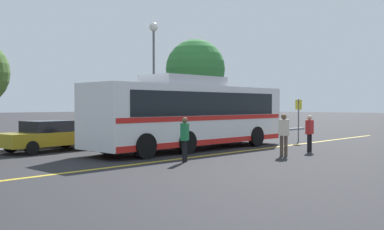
{
  "coord_description": "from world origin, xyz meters",
  "views": [
    {
      "loc": [
        -14.28,
        -14.82,
        2.08
      ],
      "look_at": [
        1.02,
        -0.38,
        1.62
      ],
      "focal_mm": 42.0,
      "sensor_mm": 36.0,
      "label": 1
    }
  ],
  "objects_px": {
    "transit_bus": "(192,113)",
    "pedestrian_1": "(185,137)",
    "street_lamp": "(154,53)",
    "tree_1": "(195,69)",
    "pedestrian_0": "(310,131)",
    "parked_car_1": "(49,136)",
    "pedestrian_2": "(284,132)",
    "bus_stop_sign": "(298,115)"
  },
  "relations": [
    {
      "from": "pedestrian_1",
      "to": "bus_stop_sign",
      "type": "xyz_separation_m",
      "value": [
        11.05,
        1.71,
        0.61
      ]
    },
    {
      "from": "pedestrian_1",
      "to": "parked_car_1",
      "type": "bearing_deg",
      "value": 73.01
    },
    {
      "from": "pedestrian_0",
      "to": "pedestrian_1",
      "type": "xyz_separation_m",
      "value": [
        -6.4,
        1.53,
        0.0
      ]
    },
    {
      "from": "bus_stop_sign",
      "to": "pedestrian_2",
      "type": "bearing_deg",
      "value": -64.08
    },
    {
      "from": "bus_stop_sign",
      "to": "pedestrian_0",
      "type": "bearing_deg",
      "value": -54.86
    },
    {
      "from": "pedestrian_0",
      "to": "bus_stop_sign",
      "type": "bearing_deg",
      "value": 29.28
    },
    {
      "from": "bus_stop_sign",
      "to": "tree_1",
      "type": "xyz_separation_m",
      "value": [
        1.55,
        9.46,
        3.21
      ]
    },
    {
      "from": "parked_car_1",
      "to": "street_lamp",
      "type": "bearing_deg",
      "value": 100.27
    },
    {
      "from": "pedestrian_0",
      "to": "pedestrian_1",
      "type": "height_order",
      "value": "pedestrian_1"
    },
    {
      "from": "parked_car_1",
      "to": "pedestrian_0",
      "type": "bearing_deg",
      "value": 37.52
    },
    {
      "from": "tree_1",
      "to": "pedestrian_1",
      "type": "bearing_deg",
      "value": -138.45
    },
    {
      "from": "pedestrian_2",
      "to": "tree_1",
      "type": "height_order",
      "value": "tree_1"
    },
    {
      "from": "bus_stop_sign",
      "to": "tree_1",
      "type": "bearing_deg",
      "value": 171.0
    },
    {
      "from": "street_lamp",
      "to": "tree_1",
      "type": "distance_m",
      "value": 6.07
    },
    {
      "from": "pedestrian_2",
      "to": "pedestrian_1",
      "type": "bearing_deg",
      "value": 34.2
    },
    {
      "from": "transit_bus",
      "to": "pedestrian_1",
      "type": "height_order",
      "value": "transit_bus"
    },
    {
      "from": "pedestrian_1",
      "to": "tree_1",
      "type": "distance_m",
      "value": 17.27
    },
    {
      "from": "pedestrian_2",
      "to": "tree_1",
      "type": "distance_m",
      "value": 15.79
    },
    {
      "from": "parked_car_1",
      "to": "pedestrian_1",
      "type": "xyz_separation_m",
      "value": [
        1.45,
        -7.11,
        0.22
      ]
    },
    {
      "from": "pedestrian_2",
      "to": "bus_stop_sign",
      "type": "relative_size",
      "value": 0.71
    },
    {
      "from": "pedestrian_1",
      "to": "street_lamp",
      "type": "bearing_deg",
      "value": 25.21
    },
    {
      "from": "parked_car_1",
      "to": "bus_stop_sign",
      "type": "height_order",
      "value": "bus_stop_sign"
    },
    {
      "from": "transit_bus",
      "to": "pedestrian_0",
      "type": "xyz_separation_m",
      "value": [
        2.82,
        -4.56,
        -0.78
      ]
    },
    {
      "from": "pedestrian_0",
      "to": "bus_stop_sign",
      "type": "distance_m",
      "value": 5.7
    },
    {
      "from": "pedestrian_1",
      "to": "tree_1",
      "type": "xyz_separation_m",
      "value": [
        12.6,
        11.17,
        3.82
      ]
    },
    {
      "from": "pedestrian_0",
      "to": "pedestrian_2",
      "type": "xyz_separation_m",
      "value": [
        -2.28,
        -0.09,
        0.06
      ]
    },
    {
      "from": "bus_stop_sign",
      "to": "pedestrian_1",
      "type": "bearing_deg",
      "value": -80.91
    },
    {
      "from": "parked_car_1",
      "to": "pedestrian_1",
      "type": "relative_size",
      "value": 2.84
    },
    {
      "from": "pedestrian_1",
      "to": "bus_stop_sign",
      "type": "distance_m",
      "value": 11.2
    },
    {
      "from": "pedestrian_2",
      "to": "bus_stop_sign",
      "type": "bearing_deg",
      "value": -98.81
    },
    {
      "from": "parked_car_1",
      "to": "pedestrian_1",
      "type": "height_order",
      "value": "pedestrian_1"
    },
    {
      "from": "street_lamp",
      "to": "tree_1",
      "type": "xyz_separation_m",
      "value": [
        5.76,
        1.83,
        -0.56
      ]
    },
    {
      "from": "pedestrian_2",
      "to": "tree_1",
      "type": "xyz_separation_m",
      "value": [
        8.48,
        12.78,
        3.76
      ]
    },
    {
      "from": "pedestrian_2",
      "to": "tree_1",
      "type": "relative_size",
      "value": 0.25
    },
    {
      "from": "pedestrian_0",
      "to": "street_lamp",
      "type": "distance_m",
      "value": 11.72
    },
    {
      "from": "transit_bus",
      "to": "street_lamp",
      "type": "bearing_deg",
      "value": 153.0
    },
    {
      "from": "parked_car_1",
      "to": "street_lamp",
      "type": "height_order",
      "value": "street_lamp"
    },
    {
      "from": "street_lamp",
      "to": "bus_stop_sign",
      "type": "bearing_deg",
      "value": -61.12
    },
    {
      "from": "parked_car_1",
      "to": "tree_1",
      "type": "distance_m",
      "value": 15.18
    },
    {
      "from": "pedestrian_1",
      "to": "pedestrian_2",
      "type": "distance_m",
      "value": 4.43
    },
    {
      "from": "bus_stop_sign",
      "to": "tree_1",
      "type": "relative_size",
      "value": 0.35
    },
    {
      "from": "street_lamp",
      "to": "pedestrian_0",
      "type": "bearing_deg",
      "value": -92.32
    }
  ]
}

